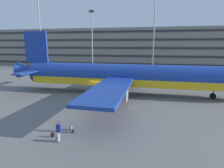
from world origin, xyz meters
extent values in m
plane|color=slate|center=(0.00, 0.00, 0.00)|extent=(600.00, 600.00, 0.00)
cube|color=gray|center=(0.00, 47.98, 7.22)|extent=(122.82, 18.87, 14.44)
cube|color=#2D2D33|center=(0.00, 38.45, 1.44)|extent=(121.59, 0.24, 0.70)
cube|color=#2D2D33|center=(0.00, 38.45, 4.33)|extent=(121.59, 0.24, 0.70)
cube|color=#2D2D33|center=(0.00, 38.45, 7.22)|extent=(121.59, 0.24, 0.70)
cube|color=#2D2D33|center=(0.00, 38.45, 10.11)|extent=(121.59, 0.24, 0.70)
cube|color=#2D2D33|center=(0.00, 38.45, 12.99)|extent=(121.59, 0.24, 0.70)
cylinder|color=navy|center=(4.98, 1.13, 3.30)|extent=(35.68, 4.12, 3.76)
cube|color=yellow|center=(4.98, 1.13, 2.27)|extent=(34.25, 4.03, 1.20)
cone|color=navy|center=(-14.15, 1.32, 3.58)|extent=(4.54, 3.05, 3.01)
cube|color=navy|center=(-12.24, 1.30, 8.00)|extent=(4.52, 0.40, 5.64)
cube|color=navy|center=(-11.80, 4.87, 3.77)|extent=(1.86, 5.66, 0.20)
cube|color=navy|center=(-11.87, -2.28, 3.77)|extent=(1.86, 5.66, 0.20)
cube|color=navy|center=(4.07, 10.51, 3.02)|extent=(4.55, 15.01, 0.36)
cube|color=navy|center=(3.89, -8.22, 3.02)|extent=(4.55, 15.01, 0.36)
cylinder|color=#9E9EA3|center=(4.55, 7.81, 1.68)|extent=(2.71, 2.10, 2.07)
cylinder|color=#9E9EA3|center=(4.42, -5.54, 1.68)|extent=(2.71, 2.10, 2.07)
cylinder|color=black|center=(18.52, 1.00, 0.45)|extent=(0.90, 0.36, 0.90)
cylinder|color=slate|center=(18.52, 1.00, 1.16)|extent=(0.20, 0.20, 1.42)
cylinder|color=black|center=(3.57, 2.74, 0.45)|extent=(0.90, 0.36, 0.90)
cylinder|color=slate|center=(3.57, 2.74, 1.16)|extent=(0.20, 0.20, 1.42)
cylinder|color=black|center=(3.54, -0.45, 0.45)|extent=(0.90, 0.36, 0.90)
cylinder|color=slate|center=(3.54, -0.45, 1.16)|extent=(0.20, 0.20, 1.42)
cylinder|color=gray|center=(-32.14, 34.42, 12.36)|extent=(0.36, 0.36, 24.73)
cylinder|color=gray|center=(-12.13, 34.42, 9.60)|extent=(0.36, 0.36, 19.20)
cube|color=#333338|center=(-12.13, 34.42, 19.55)|extent=(1.80, 0.50, 0.70)
cylinder|color=gray|center=(9.04, 34.42, 11.28)|extent=(0.36, 0.36, 22.57)
cube|color=navy|center=(0.20, -14.64, 0.41)|extent=(0.48, 0.28, 0.71)
cylinder|color=#333338|center=(0.33, -14.58, 0.87)|extent=(0.02, 0.02, 0.22)
cylinder|color=#333338|center=(0.07, -14.56, 0.87)|extent=(0.02, 0.02, 0.22)
cube|color=black|center=(0.20, -14.57, 0.98)|extent=(0.26, 0.05, 0.02)
cylinder|color=black|center=(0.37, -14.76, 0.03)|extent=(0.02, 0.05, 0.05)
cylinder|color=black|center=(0.00, -14.73, 0.03)|extent=(0.02, 0.05, 0.05)
cylinder|color=black|center=(0.39, -14.56, 0.03)|extent=(0.02, 0.05, 0.05)
cylinder|color=black|center=(0.02, -14.53, 0.03)|extent=(0.02, 0.05, 0.05)
cube|color=gray|center=(1.06, -16.47, 0.39)|extent=(0.30, 0.39, 0.67)
cylinder|color=#333338|center=(0.97, -16.37, 0.81)|extent=(0.02, 0.02, 0.17)
cylinder|color=#333338|center=(0.98, -16.58, 0.81)|extent=(0.02, 0.02, 0.17)
cube|color=black|center=(0.97, -16.47, 0.89)|extent=(0.04, 0.21, 0.02)
cylinder|color=black|center=(1.16, -16.31, 0.03)|extent=(0.05, 0.02, 0.05)
cylinder|color=black|center=(1.17, -16.61, 0.03)|extent=(0.05, 0.02, 0.05)
cylinder|color=black|center=(0.94, -16.32, 0.03)|extent=(0.05, 0.02, 0.05)
cylinder|color=black|center=(0.96, -16.62, 0.03)|extent=(0.05, 0.02, 0.05)
ellipsoid|color=black|center=(0.18, -15.80, 0.24)|extent=(0.42, 0.34, 0.47)
ellipsoid|color=black|center=(0.14, -15.73, 0.17)|extent=(0.27, 0.20, 0.21)
torus|color=black|center=(0.19, -15.82, 0.48)|extent=(0.08, 0.05, 0.08)
cube|color=black|center=(0.13, -15.92, 0.24)|extent=(0.04, 0.04, 0.40)
cube|color=black|center=(0.31, -15.83, 0.24)|extent=(0.04, 0.04, 0.40)
ellipsoid|color=gray|center=(1.27, -14.10, 0.25)|extent=(0.30, 0.42, 0.49)
ellipsoid|color=gray|center=(1.35, -14.08, 0.17)|extent=(0.16, 0.28, 0.22)
torus|color=black|center=(1.24, -14.11, 0.50)|extent=(0.04, 0.08, 0.08)
cube|color=black|center=(1.15, -14.03, 0.25)|extent=(0.03, 0.04, 0.42)
cube|color=black|center=(1.22, -14.23, 0.25)|extent=(0.03, 0.04, 0.42)
ellipsoid|color=navy|center=(1.67, -14.56, 0.21)|extent=(0.35, 0.38, 0.42)
ellipsoid|color=navy|center=(1.56, -14.52, 0.15)|extent=(0.18, 0.24, 0.19)
torus|color=black|center=(1.70, -14.57, 0.43)|extent=(0.04, 0.08, 0.08)
cube|color=black|center=(1.74, -14.68, 0.21)|extent=(0.04, 0.04, 0.35)
cube|color=black|center=(1.80, -14.52, 0.21)|extent=(0.04, 0.04, 0.35)
camera|label=1|loc=(8.92, -30.30, 8.42)|focal=30.09mm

